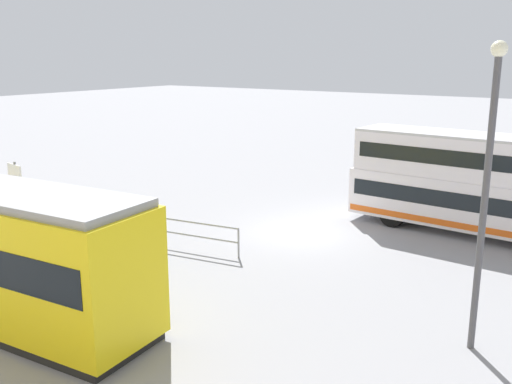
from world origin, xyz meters
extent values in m
plane|color=gray|center=(0.00, 0.00, 0.00)|extent=(160.00, 160.00, 0.00)
cube|color=silver|center=(-5.85, -3.60, 1.30)|extent=(10.38, 3.13, 1.89)
cube|color=silver|center=(-5.85, -3.60, 3.04)|extent=(10.06, 3.01, 1.59)
cube|color=black|center=(-5.85, -3.60, 1.52)|extent=(9.87, 3.12, 0.64)
cube|color=black|center=(-5.85, -3.60, 3.11)|extent=(9.56, 3.00, 0.60)
cube|color=#D85919|center=(-5.85, -3.60, 0.60)|extent=(10.18, 3.15, 0.24)
cube|color=#B2B2B7|center=(-5.85, -3.60, 3.88)|extent=(10.06, 3.01, 0.10)
cylinder|color=black|center=(-2.68, -3.81, 0.50)|extent=(1.16, 2.46, 1.00)
cylinder|color=black|center=(4.27, 7.04, 0.43)|extent=(0.14, 0.14, 0.87)
cylinder|color=black|center=(4.29, 6.82, 0.43)|extent=(0.14, 0.14, 0.87)
cylinder|color=navy|center=(4.28, 6.93, 1.20)|extent=(0.36, 0.36, 0.67)
sphere|color=beige|center=(4.28, 6.93, 1.65)|extent=(0.23, 0.23, 0.23)
cylinder|color=black|center=(-0.55, 9.13, 0.42)|extent=(0.14, 0.14, 0.84)
cylinder|color=black|center=(-0.47, 8.92, 0.42)|extent=(0.14, 0.14, 0.84)
cylinder|color=#335938|center=(-0.51, 9.03, 1.17)|extent=(0.42, 0.42, 0.65)
sphere|color=#8C6647|center=(-0.51, 9.03, 1.61)|extent=(0.23, 0.23, 0.23)
cube|color=gray|center=(5.22, 4.47, 1.05)|extent=(9.53, 1.46, 0.06)
cube|color=gray|center=(5.22, 4.47, 0.55)|extent=(9.53, 1.46, 0.06)
cylinder|color=gray|center=(0.46, 3.77, 0.53)|extent=(0.07, 0.07, 1.05)
cylinder|color=gray|center=(5.22, 4.47, 0.53)|extent=(0.07, 0.07, 1.05)
cylinder|color=gray|center=(9.98, 5.17, 0.53)|extent=(0.07, 0.07, 1.05)
cylinder|color=slate|center=(10.75, 5.34, 1.28)|extent=(0.10, 0.10, 2.57)
cube|color=white|center=(10.75, 5.38, 2.21)|extent=(1.23, 0.28, 0.52)
cylinder|color=#4C4C51|center=(-7.86, 5.74, 3.43)|extent=(0.16, 0.16, 6.87)
sphere|color=#F2EFCC|center=(-7.86, 5.74, 7.02)|extent=(0.36, 0.36, 0.36)
camera|label=1|loc=(-10.55, 19.04, 6.90)|focal=40.08mm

